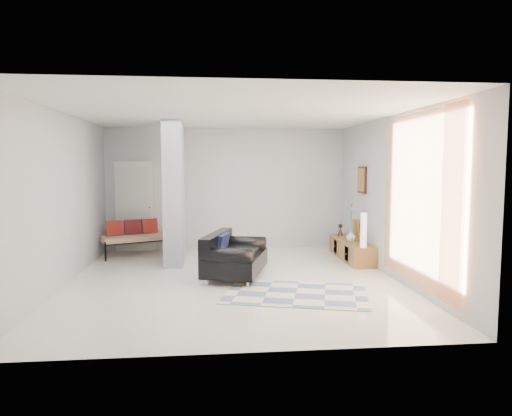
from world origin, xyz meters
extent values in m
plane|color=silver|center=(0.00, 0.00, 0.00)|extent=(6.00, 6.00, 0.00)
plane|color=white|center=(0.00, 0.00, 2.80)|extent=(6.00, 6.00, 0.00)
plane|color=#BABBBE|center=(0.00, 3.00, 1.40)|extent=(6.00, 0.00, 6.00)
plane|color=#BABBBE|center=(0.00, -3.00, 1.40)|extent=(6.00, 0.00, 6.00)
plane|color=#BABBBE|center=(-2.75, 0.00, 1.40)|extent=(0.00, 6.00, 6.00)
plane|color=#BABBBE|center=(2.75, 0.00, 1.40)|extent=(0.00, 6.00, 6.00)
cube|color=#9EA3A5|center=(-1.10, 1.60, 1.40)|extent=(0.35, 1.20, 2.80)
cube|color=silver|center=(-2.10, 2.96, 1.02)|extent=(0.85, 0.06, 2.04)
plane|color=#F88441|center=(2.67, -1.15, 1.45)|extent=(0.00, 2.55, 2.55)
cube|color=#3C1E10|center=(2.72, 1.52, 1.65)|extent=(0.04, 0.45, 0.55)
cube|color=brown|center=(2.52, 1.52, 0.20)|extent=(0.45, 1.83, 0.40)
cube|color=#3C1E10|center=(2.30, 1.11, 0.20)|extent=(0.02, 0.24, 0.28)
cube|color=#3C1E10|center=(2.30, 1.93, 0.20)|extent=(0.02, 0.24, 0.28)
cube|color=gold|center=(2.70, 1.77, 0.60)|extent=(0.09, 0.32, 0.40)
cube|color=silver|center=(2.42, 1.11, 0.46)|extent=(0.04, 0.10, 0.12)
cylinder|color=silver|center=(-0.46, -0.21, 0.05)|extent=(0.05, 0.05, 0.10)
cylinder|color=silver|center=(-0.10, 0.98, 0.05)|extent=(0.05, 0.05, 0.10)
cylinder|color=silver|center=(0.20, -0.41, 0.05)|extent=(0.05, 0.05, 0.10)
cylinder|color=silver|center=(0.56, 0.78, 0.05)|extent=(0.05, 0.05, 0.10)
cube|color=black|center=(0.05, 0.29, 0.25)|extent=(1.28, 1.68, 0.30)
cube|color=black|center=(-0.28, 0.39, 0.58)|extent=(0.61, 1.48, 0.36)
cylinder|color=black|center=(-0.13, -0.31, 0.48)|extent=(0.89, 0.51, 0.28)
cylinder|color=black|center=(0.23, 0.88, 0.48)|extent=(0.89, 0.51, 0.28)
cube|color=black|center=(-0.17, 0.35, 0.60)|extent=(0.29, 0.56, 0.31)
cylinder|color=black|center=(-2.52, 1.83, 0.20)|extent=(0.04, 0.04, 0.40)
cylinder|color=black|center=(-1.03, 2.46, 0.20)|extent=(0.04, 0.04, 0.40)
cylinder|color=black|center=(-2.77, 2.44, 0.20)|extent=(0.04, 0.04, 0.40)
cylinder|color=black|center=(-1.28, 3.07, 0.20)|extent=(0.04, 0.04, 0.40)
cube|color=beige|center=(-1.90, 2.45, 0.38)|extent=(1.77, 1.26, 0.12)
cube|color=maroon|center=(-2.44, 2.39, 0.60)|extent=(0.38, 0.28, 0.33)
cube|color=maroon|center=(-2.09, 2.53, 0.60)|extent=(0.38, 0.28, 0.33)
cube|color=maroon|center=(-1.74, 2.68, 0.60)|extent=(0.38, 0.28, 0.33)
cube|color=beige|center=(0.90, -0.90, 0.01)|extent=(2.41, 1.91, 0.01)
cylinder|color=white|center=(2.50, 0.73, 0.73)|extent=(0.12, 0.12, 0.65)
imported|color=white|center=(2.47, 1.40, 0.50)|extent=(0.23, 0.23, 0.21)
camera|label=1|loc=(-0.37, -7.57, 1.95)|focal=32.00mm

